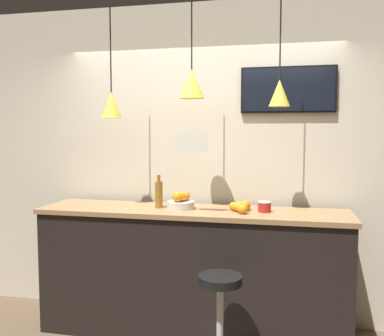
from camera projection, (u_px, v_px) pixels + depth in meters
name	position (u px, v px, depth m)	size (l,w,h in m)	color
back_wall	(201.00, 162.00, 3.97)	(8.00, 0.06, 2.90)	beige
service_counter	(192.00, 272.00, 3.65)	(2.61, 0.59, 1.08)	black
bar_stool	(220.00, 310.00, 3.04)	(0.36, 0.36, 0.72)	#B7B7BC
fruit_bowl	(181.00, 202.00, 3.63)	(0.24, 0.24, 0.15)	beige
orange_pile	(241.00, 206.00, 3.52)	(0.18, 0.28, 0.08)	orange
juice_bottle	(159.00, 194.00, 3.67)	(0.07, 0.07, 0.28)	olive
spread_jar	(265.00, 207.00, 3.48)	(0.11, 0.11, 0.09)	red
pendant_lamp_left	(111.00, 105.00, 3.67)	(0.17, 0.17, 0.95)	black
pendant_lamp_middle	(192.00, 84.00, 3.51)	(0.22, 0.22, 0.79)	black
pendant_lamp_right	(279.00, 92.00, 3.36)	(0.17, 0.17, 0.87)	black
mounted_tv	(288.00, 90.00, 3.70)	(0.81, 0.04, 0.40)	black
hanging_menu_board	(191.00, 141.00, 3.34)	(0.24, 0.01, 0.17)	white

